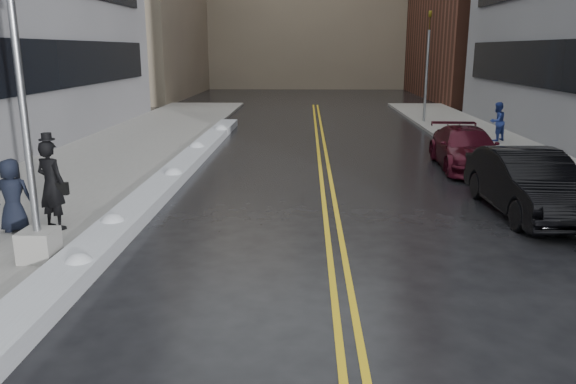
# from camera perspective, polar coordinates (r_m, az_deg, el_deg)

# --- Properties ---
(ground) EXTENTS (160.00, 160.00, 0.00)m
(ground) POSITION_cam_1_polar(r_m,az_deg,el_deg) (9.25, -10.09, -12.39)
(ground) COLOR black
(ground) RESTS_ON ground
(sidewalk_west) EXTENTS (5.50, 50.00, 0.15)m
(sidewalk_west) POSITION_cam_1_polar(r_m,az_deg,el_deg) (20.02, -20.46, 1.73)
(sidewalk_west) COLOR gray
(sidewalk_west) RESTS_ON ground
(sidewalk_east) EXTENTS (4.00, 50.00, 0.15)m
(sidewalk_east) POSITION_cam_1_polar(r_m,az_deg,el_deg) (20.23, 25.62, 1.34)
(sidewalk_east) COLOR gray
(sidewalk_east) RESTS_ON ground
(lane_line_left) EXTENTS (0.12, 50.00, 0.01)m
(lane_line_left) POSITION_cam_1_polar(r_m,az_deg,el_deg) (18.54, 3.40, 1.45)
(lane_line_left) COLOR gold
(lane_line_left) RESTS_ON ground
(lane_line_right) EXTENTS (0.12, 50.00, 0.01)m
(lane_line_right) POSITION_cam_1_polar(r_m,az_deg,el_deg) (18.55, 4.33, 1.44)
(lane_line_right) COLOR gold
(lane_line_right) RESTS_ON ground
(snow_ridge) EXTENTS (0.90, 30.00, 0.34)m
(snow_ridge) POSITION_cam_1_polar(r_m,az_deg,el_deg) (17.10, -12.72, 0.59)
(snow_ridge) COLOR silver
(snow_ridge) RESTS_ON ground
(lamppost) EXTENTS (0.65, 0.65, 7.62)m
(lamppost) POSITION_cam_1_polar(r_m,az_deg,el_deg) (11.42, -25.02, 4.97)
(lamppost) COLOR gray
(lamppost) RESTS_ON sidewalk_west
(fire_hydrant) EXTENTS (0.26, 0.26, 0.73)m
(fire_hydrant) POSITION_cam_1_polar(r_m,az_deg,el_deg) (19.76, 23.11, 2.73)
(fire_hydrant) COLOR maroon
(fire_hydrant) RESTS_ON sidewalk_east
(traffic_signal) EXTENTS (0.16, 0.20, 6.00)m
(traffic_signal) POSITION_cam_1_polar(r_m,az_deg,el_deg) (32.76, 13.96, 12.64)
(traffic_signal) COLOR gray
(traffic_signal) RESTS_ON sidewalk_east
(pedestrian_fedora) EXTENTS (0.87, 0.73, 2.03)m
(pedestrian_fedora) POSITION_cam_1_polar(r_m,az_deg,el_deg) (13.64, -22.89, 0.65)
(pedestrian_fedora) COLOR black
(pedestrian_fedora) RESTS_ON sidewalk_west
(pedestrian_c) EXTENTS (0.85, 0.60, 1.65)m
(pedestrian_c) POSITION_cam_1_polar(r_m,az_deg,el_deg) (13.85, -26.19, -0.32)
(pedestrian_c) COLOR black
(pedestrian_c) RESTS_ON sidewalk_west
(pedestrian_east) EXTENTS (1.05, 1.01, 1.72)m
(pedestrian_east) POSITION_cam_1_polar(r_m,az_deg,el_deg) (26.72, 20.47, 6.72)
(pedestrian_east) COLOR navy
(pedestrian_east) RESTS_ON sidewalk_east
(car_black) EXTENTS (1.93, 5.03, 1.64)m
(car_black) POSITION_cam_1_polar(r_m,az_deg,el_deg) (15.52, 23.20, 0.84)
(car_black) COLOR black
(car_black) RESTS_ON ground
(car_maroon) EXTENTS (2.20, 5.00, 1.43)m
(car_maroon) POSITION_cam_1_polar(r_m,az_deg,el_deg) (20.88, 17.63, 4.24)
(car_maroon) COLOR #3C0916
(car_maroon) RESTS_ON ground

